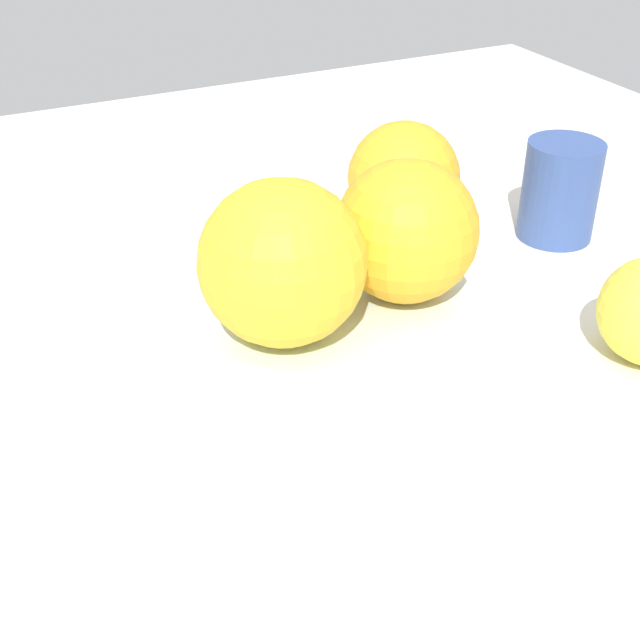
# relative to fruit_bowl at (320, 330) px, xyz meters

# --- Properties ---
(ground_plane) EXTENTS (1.10, 1.10, 0.02)m
(ground_plane) POSITION_rel_fruit_bowl_xyz_m (0.00, 0.00, -0.04)
(ground_plane) COLOR silver
(fruit_bowl) EXTENTS (0.17, 0.17, 0.06)m
(fruit_bowl) POSITION_rel_fruit_bowl_xyz_m (0.00, 0.00, 0.00)
(fruit_bowl) COLOR silver
(fruit_bowl) RESTS_ON ground_plane
(orange_in_bowl_0) EXTENTS (0.08, 0.08, 0.08)m
(orange_in_bowl_0) POSITION_rel_fruit_bowl_xyz_m (-0.04, 0.04, 0.07)
(orange_in_bowl_0) COLOR yellow
(orange_in_bowl_0) RESTS_ON fruit_bowl
(orange_in_bowl_1) EXTENTS (0.08, 0.08, 0.08)m
(orange_in_bowl_1) POSITION_rel_fruit_bowl_xyz_m (-0.03, -0.04, 0.07)
(orange_in_bowl_1) COLOR #F9A823
(orange_in_bowl_1) RESTS_ON fruit_bowl
(orange_loose_0) EXTENTS (0.09, 0.09, 0.09)m
(orange_loose_0) POSITION_rel_fruit_bowl_xyz_m (0.14, -0.14, 0.02)
(orange_loose_0) COLOR #F9A823
(orange_loose_0) RESTS_ON ground_plane
(ceramic_cup) EXTENTS (0.06, 0.06, 0.07)m
(ceramic_cup) POSITION_rel_fruit_bowl_xyz_m (0.08, -0.24, 0.01)
(ceramic_cup) COLOR #334C8C
(ceramic_cup) RESTS_ON ground_plane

